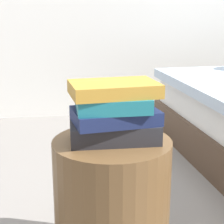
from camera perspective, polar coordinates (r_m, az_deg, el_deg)
name	(u,v)px	position (r m, az deg, el deg)	size (l,w,h in m)	color
side_table	(112,204)	(1.34, 0.00, -13.71)	(0.40, 0.40, 0.47)	brown
book_charcoal	(114,132)	(1.24, 0.36, -2.99)	(0.29, 0.16, 0.06)	#28282D
book_navy	(115,116)	(1.23, 0.44, -0.54)	(0.27, 0.18, 0.04)	#19234C
book_teal	(113,103)	(1.20, 0.12, 1.40)	(0.23, 0.17, 0.05)	#1E727F
book_ochre	(114,89)	(1.20, 0.31, 3.51)	(0.27, 0.18, 0.04)	#B7842D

